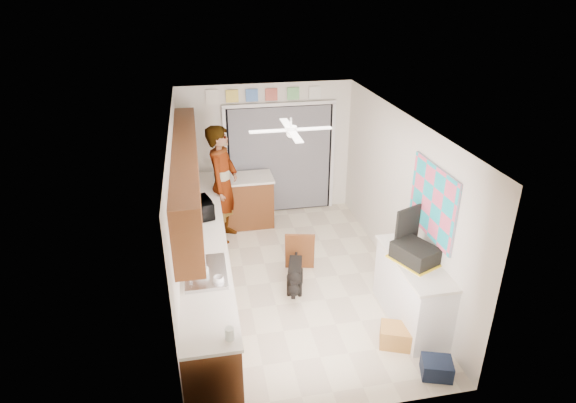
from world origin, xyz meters
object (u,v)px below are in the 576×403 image
cup (219,280)px  suitcase (415,253)px  navy_crate (437,368)px  paper_towel_roll (200,256)px  dog (295,275)px  cardboard_box (397,336)px  man (223,184)px  microwave (200,208)px

cup → suitcase: suitcase is taller
navy_crate → cup: bearing=158.2°
paper_towel_roll → dog: bearing=23.6°
cardboard_box → cup: bearing=169.8°
dog → man: bearing=131.4°
microwave → cup: bearing=168.9°
cup → navy_crate: 2.73m
microwave → man: 1.05m
cardboard_box → paper_towel_roll: bearing=160.7°
suitcase → man: size_ratio=0.26×
paper_towel_roll → navy_crate: 3.11m
navy_crate → cardboard_box: bearing=113.5°
cup → paper_towel_roll: 0.49m
paper_towel_roll → cardboard_box: bearing=-19.3°
cardboard_box → man: bearing=120.9°
microwave → cup: (0.16, -1.82, -0.08)m
suitcase → paper_towel_roll: bearing=148.0°
cardboard_box → navy_crate: (0.25, -0.57, -0.03)m
suitcase → dog: 1.84m
microwave → suitcase: size_ratio=0.92×
paper_towel_roll → man: size_ratio=0.14×
cup → cardboard_box: (2.15, -0.39, -0.86)m
microwave → cardboard_box: (2.30, -2.20, -0.94)m
microwave → suitcase: bearing=-140.2°
cup → man: 2.80m
navy_crate → man: 4.42m
suitcase → navy_crate: suitcase is taller
microwave → navy_crate: 3.90m
cup → man: bearing=84.9°
navy_crate → man: size_ratio=0.17×
navy_crate → dog: bearing=122.6°
cup → suitcase: bearing=0.8°
suitcase → cardboard_box: size_ratio=1.25×
suitcase → cardboard_box: suitcase is taller
cup → dog: 1.69m
dog → paper_towel_roll: bearing=-141.5°
paper_towel_roll → navy_crate: size_ratio=0.84×
man → dog: 2.13m
paper_towel_roll → cup: bearing=-65.6°
suitcase → dog: suitcase is taller
microwave → navy_crate: (2.55, -2.78, -0.97)m
cup → navy_crate: bearing=-21.8°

